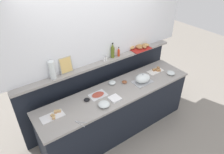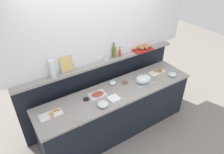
% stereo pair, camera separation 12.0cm
% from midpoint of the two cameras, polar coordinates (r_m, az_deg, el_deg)
% --- Properties ---
extents(ground_plane, '(12.00, 12.00, 0.00)m').
position_cam_midpoint_polar(ground_plane, '(4.41, -2.30, -9.21)').
color(ground_plane, gray).
extents(buffet_counter, '(2.79, 0.68, 0.90)m').
position_cam_midpoint_polar(buffet_counter, '(3.73, 2.37, -9.35)').
color(buffet_counter, black).
rests_on(buffet_counter, ground_plane).
extents(back_ledge_unit, '(3.07, 0.22, 1.25)m').
position_cam_midpoint_polar(back_ledge_unit, '(3.93, -1.89, -2.83)').
color(back_ledge_unit, black).
rests_on(back_ledge_unit, ground_plane).
extents(upper_wall_panel, '(3.67, 0.08, 1.35)m').
position_cam_midpoint_polar(upper_wall_panel, '(3.36, -2.52, 15.09)').
color(upper_wall_panel, white).
rests_on(upper_wall_panel, back_ledge_unit).
extents(sandwich_platter_rear, '(0.33, 0.17, 0.04)m').
position_cam_midpoint_polar(sandwich_platter_rear, '(3.11, -15.20, -9.83)').
color(sandwich_platter_rear, white).
rests_on(sandwich_platter_rear, buffet_counter).
extents(sandwich_platter_front, '(0.32, 0.16, 0.04)m').
position_cam_midpoint_polar(sandwich_platter_front, '(4.03, 13.28, 1.47)').
color(sandwich_platter_front, white).
rests_on(sandwich_platter_front, buffet_counter).
extents(cold_cuts_platter, '(0.28, 0.20, 0.02)m').
position_cam_midpoint_polar(cold_cuts_platter, '(3.35, -3.00, -4.87)').
color(cold_cuts_platter, silver).
rests_on(cold_cuts_platter, buffet_counter).
extents(serving_cloche, '(0.34, 0.24, 0.17)m').
position_cam_midpoint_polar(serving_cloche, '(3.64, 9.58, -0.64)').
color(serving_cloche, '#B7BABF').
rests_on(serving_cloche, buffet_counter).
extents(glass_bowl_large, '(0.13, 0.13, 0.05)m').
position_cam_midpoint_polar(glass_bowl_large, '(3.59, 1.07, -1.61)').
color(glass_bowl_large, silver).
rests_on(glass_bowl_large, buffet_counter).
extents(glass_bowl_medium, '(0.18, 0.18, 0.07)m').
position_cam_midpoint_polar(glass_bowl_medium, '(3.13, -1.47, -7.52)').
color(glass_bowl_medium, silver).
rests_on(glass_bowl_medium, buffet_counter).
extents(glass_bowl_small, '(0.15, 0.15, 0.06)m').
position_cam_midpoint_polar(glass_bowl_small, '(3.98, 17.19, 0.67)').
color(glass_bowl_small, silver).
rests_on(glass_bowl_small, buffet_counter).
extents(condiment_bowl_dark, '(0.09, 0.09, 0.03)m').
position_cam_midpoint_polar(condiment_bowl_dark, '(3.27, -6.12, -6.08)').
color(condiment_bowl_dark, black).
rests_on(condiment_bowl_dark, buffet_counter).
extents(condiment_bowl_teal, '(0.09, 0.09, 0.03)m').
position_cam_midpoint_polar(condiment_bowl_teal, '(3.63, 4.53, -1.47)').
color(condiment_bowl_teal, brown).
rests_on(condiment_bowl_teal, buffet_counter).
extents(serving_tongs, '(0.13, 0.18, 0.01)m').
position_cam_midpoint_polar(serving_tongs, '(2.93, -8.22, -12.17)').
color(serving_tongs, '#B7BABF').
rests_on(serving_tongs, buffet_counter).
extents(napkin_stack, '(0.18, 0.18, 0.03)m').
position_cam_midpoint_polar(napkin_stack, '(3.26, 1.61, -5.98)').
color(napkin_stack, white).
rests_on(napkin_stack, buffet_counter).
extents(olive_oil_bottle, '(0.06, 0.06, 0.28)m').
position_cam_midpoint_polar(olive_oil_bottle, '(3.63, 1.46, 7.17)').
color(olive_oil_bottle, '#56661E').
rests_on(olive_oil_bottle, back_ledge_unit).
extents(hot_sauce_bottle, '(0.04, 0.04, 0.18)m').
position_cam_midpoint_polar(hot_sauce_bottle, '(3.70, 3.13, 6.81)').
color(hot_sauce_bottle, red).
rests_on(hot_sauce_bottle, back_ledge_unit).
extents(salt_shaker, '(0.03, 0.03, 0.09)m').
position_cam_midpoint_polar(salt_shaker, '(3.55, -1.01, 5.05)').
color(salt_shaker, white).
rests_on(salt_shaker, back_ledge_unit).
extents(pepper_shaker, '(0.03, 0.03, 0.09)m').
position_cam_midpoint_polar(pepper_shaker, '(3.57, -0.41, 5.23)').
color(pepper_shaker, white).
rests_on(pepper_shaker, back_ledge_unit).
extents(bread_basket, '(0.45, 0.27, 0.08)m').
position_cam_midpoint_polar(bread_basket, '(4.02, 9.11, 8.07)').
color(bread_basket, '#B2231E').
rests_on(bread_basket, back_ledge_unit).
extents(framed_picture, '(0.21, 0.06, 0.26)m').
position_cam_midpoint_polar(framed_picture, '(3.28, -11.51, 3.49)').
color(framed_picture, '#B2AD9E').
rests_on(framed_picture, back_ledge_unit).
extents(water_carafe, '(0.09, 0.09, 0.29)m').
position_cam_midpoint_polar(water_carafe, '(3.18, -15.15, 2.20)').
color(water_carafe, silver).
rests_on(water_carafe, back_ledge_unit).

